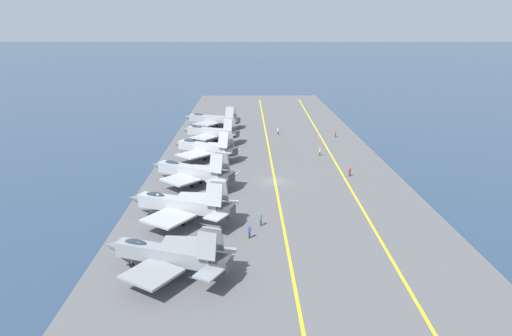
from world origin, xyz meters
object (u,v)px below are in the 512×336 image
at_px(parked_jet_sixth, 212,119).
at_px(crew_green_vest, 261,219).
at_px(parked_jet_nearest, 167,255).
at_px(crew_blue_vest, 249,231).
at_px(parked_jet_second, 181,204).
at_px(crew_red_vest, 350,172).
at_px(crew_white_vest, 278,131).
at_px(crew_brown_vest, 335,133).
at_px(parked_jet_fourth, 205,148).
at_px(parked_jet_third, 192,171).
at_px(crew_yellow_vest, 320,152).
at_px(parked_jet_fifth, 210,132).

bearing_deg(parked_jet_sixth, crew_green_vest, -170.17).
bearing_deg(parked_jet_nearest, crew_blue_vest, -45.29).
bearing_deg(parked_jet_nearest, parked_jet_second, 1.85).
distance_m(crew_red_vest, crew_blue_vest, 32.15).
relative_size(parked_jet_second, crew_blue_vest, 9.18).
bearing_deg(crew_blue_vest, crew_white_vest, -7.32).
bearing_deg(crew_brown_vest, crew_blue_vest, 159.02).
xyz_separation_m(parked_jet_fourth, crew_white_vest, (22.82, -17.12, -1.44)).
xyz_separation_m(parked_jet_third, parked_jet_sixth, (49.18, -0.04, -0.12)).
bearing_deg(crew_yellow_vest, parked_jet_third, 126.43).
height_order(parked_jet_sixth, crew_green_vest, parked_jet_sixth).
bearing_deg(parked_jet_third, crew_green_vest, -146.79).
relative_size(parked_jet_sixth, crew_yellow_vest, 9.86).
bearing_deg(parked_jet_second, parked_jet_fifth, -0.73).
height_order(parked_jet_sixth, crew_white_vest, parked_jet_sixth).
bearing_deg(crew_red_vest, parked_jet_fourth, 65.63).
bearing_deg(crew_blue_vest, parked_jet_nearest, 134.71).
relative_size(parked_jet_fourth, crew_brown_vest, 8.59).
xyz_separation_m(parked_jet_second, crew_yellow_vest, (34.88, -25.26, -1.65)).
bearing_deg(parked_jet_sixth, crew_red_vest, -147.21).
bearing_deg(parked_jet_nearest, parked_jet_fourth, 0.02).
bearing_deg(parked_jet_fifth, crew_yellow_vest, -116.98).
height_order(parked_jet_second, crew_green_vest, parked_jet_second).
xyz_separation_m(crew_red_vest, crew_green_vest, (-22.08, 17.31, 0.04)).
bearing_deg(crew_green_vest, parked_jet_third, 33.21).
height_order(crew_green_vest, crew_yellow_vest, crew_green_vest).
bearing_deg(parked_jet_fifth, crew_white_vest, -63.59).
relative_size(parked_jet_nearest, crew_white_vest, 8.84).
bearing_deg(parked_jet_fourth, parked_jet_fifth, -0.56).
distance_m(parked_jet_second, crew_red_vest, 35.12).
bearing_deg(parked_jet_second, crew_brown_vest, -31.39).
relative_size(parked_jet_second, parked_jet_fourth, 1.06).
bearing_deg(crew_white_vest, parked_jet_sixth, 62.52).
height_order(crew_brown_vest, crew_white_vest, crew_brown_vest).
bearing_deg(parked_jet_third, parked_jet_fourth, -2.68).
distance_m(parked_jet_second, parked_jet_third, 15.99).
distance_m(parked_jet_fourth, crew_yellow_vest, 24.91).
bearing_deg(parked_jet_sixth, crew_yellow_vest, -139.84).
relative_size(parked_jet_sixth, crew_red_vest, 9.98).
bearing_deg(crew_brown_vest, crew_white_vest, 76.26).
height_order(parked_jet_fourth, crew_blue_vest, parked_jet_fourth).
bearing_deg(parked_jet_second, parked_jet_fourth, -0.80).
bearing_deg(parked_jet_second, crew_blue_vest, -120.46).
distance_m(parked_jet_third, crew_blue_vest, 23.93).
xyz_separation_m(parked_jet_third, parked_jet_fourth, (17.06, -0.80, -0.12)).
bearing_deg(parked_jet_fifth, crew_blue_vest, -170.30).
xyz_separation_m(parked_jet_third, crew_brown_vest, (36.37, -32.28, -1.53)).
distance_m(crew_brown_vest, crew_blue_vest, 62.17).
relative_size(parked_jet_nearest, parked_jet_sixth, 0.93).
relative_size(crew_green_vest, crew_yellow_vest, 1.03).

